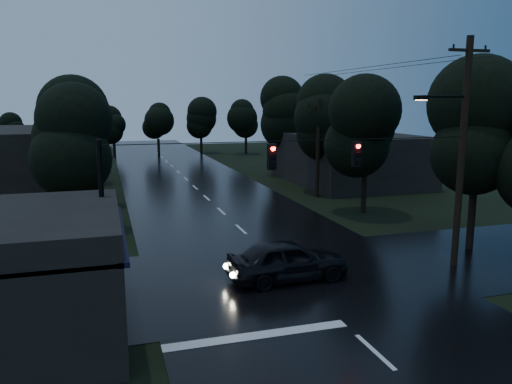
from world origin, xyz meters
TOP-DOWN VIEW (x-y plane):
  - main_road at (0.00, 30.00)m, footprint 12.00×120.00m
  - cross_street at (0.00, 12.00)m, footprint 60.00×9.00m
  - building_far_right at (14.00, 34.00)m, footprint 10.00×14.00m
  - building_far_left at (-14.00, 40.00)m, footprint 10.00×16.00m
  - utility_pole_main at (7.41, 11.00)m, footprint 3.50×0.30m
  - utility_pole_far at (8.30, 28.00)m, footprint 2.00×0.30m
  - anchor_pole_left at (-7.50, 11.00)m, footprint 0.18×0.18m
  - span_signals at (0.56, 10.99)m, footprint 15.00×0.37m
  - tree_corner_near at (10.00, 13.00)m, footprint 4.48×4.48m
  - tree_left_a at (-9.00, 22.00)m, footprint 3.92×3.92m
  - tree_left_b at (-9.60, 30.00)m, footprint 4.20×4.20m
  - tree_left_c at (-10.20, 40.00)m, footprint 4.48×4.48m
  - tree_right_a at (9.00, 22.00)m, footprint 4.20×4.20m
  - tree_right_b at (9.60, 30.00)m, footprint 4.48×4.48m
  - tree_right_c at (10.20, 40.00)m, footprint 4.76×4.76m
  - car at (-0.33, 11.47)m, footprint 5.09×2.20m

SIDE VIEW (x-z plane):
  - main_road at x=0.00m, z-range -0.01..0.01m
  - cross_street at x=0.00m, z-range -0.01..0.01m
  - car at x=-0.33m, z-range 0.00..1.71m
  - building_far_right at x=14.00m, z-range 0.00..4.40m
  - building_far_left at x=-14.00m, z-range 0.00..5.00m
  - anchor_pole_left at x=-7.50m, z-range 0.00..6.00m
  - utility_pole_far at x=8.30m, z-range 0.13..7.63m
  - tree_left_a at x=-9.00m, z-range 1.11..9.37m
  - span_signals at x=0.56m, z-range 4.69..5.80m
  - utility_pole_main at x=7.41m, z-range 0.26..10.26m
  - tree_left_b at x=-9.60m, z-range 1.19..10.04m
  - tree_right_a at x=9.00m, z-range 1.19..10.04m
  - tree_corner_near at x=10.00m, z-range 1.27..10.71m
  - tree_left_c at x=-10.20m, z-range 1.27..10.71m
  - tree_right_b at x=9.60m, z-range 1.27..10.71m
  - tree_right_c at x=10.20m, z-range 1.35..11.38m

